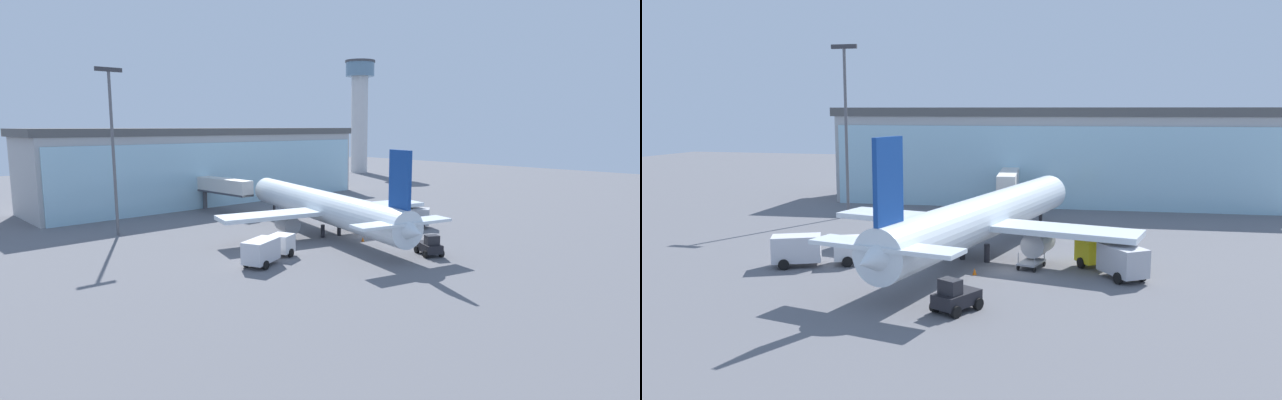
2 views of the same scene
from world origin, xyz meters
TOP-DOWN VIEW (x-y plane):
  - ground at (0.00, 0.00)m, footprint 240.00×240.00m
  - terminal_building at (0.01, 40.43)m, footprint 63.05×18.38m
  - jet_bridge at (-4.60, 27.52)m, footprint 3.69×13.28m
  - control_tower at (62.49, 63.24)m, footprint 8.84×8.84m
  - apron_light_mast at (-23.48, 20.76)m, footprint 3.20×0.40m
  - airplane at (-2.92, 4.71)m, footprint 28.35×39.52m
  - catering_truck at (-16.37, -2.35)m, footprint 7.55×5.04m
  - fuel_truck at (8.39, 0.52)m, footprint 6.02×7.22m
  - baggage_cart at (1.81, 1.15)m, footprint 2.24×3.11m
  - pushback_tug at (-1.55, -11.26)m, footprint 3.30×3.69m
  - safety_cone_nose at (-2.35, -2.05)m, footprint 0.36×0.36m
  - safety_cone_wingtip at (10.65, 5.65)m, footprint 0.36×0.36m

SIDE VIEW (x-z plane):
  - ground at x=0.00m, z-range 0.00..0.00m
  - safety_cone_nose at x=-2.35m, z-range 0.00..0.55m
  - safety_cone_wingtip at x=10.65m, z-range 0.00..0.55m
  - baggage_cart at x=1.81m, z-range -0.25..1.25m
  - pushback_tug at x=-1.55m, z-range -0.18..2.12m
  - catering_truck at x=-16.37m, z-range 0.14..2.79m
  - fuel_truck at x=8.39m, z-range 0.14..2.79m
  - airplane at x=-2.92m, z-range -2.18..9.23m
  - jet_bridge at x=-4.60m, z-range 1.37..6.86m
  - terminal_building at x=0.01m, z-range 0.00..13.42m
  - apron_light_mast at x=-23.48m, z-range 1.79..22.62m
  - control_tower at x=62.49m, z-range 3.08..36.00m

